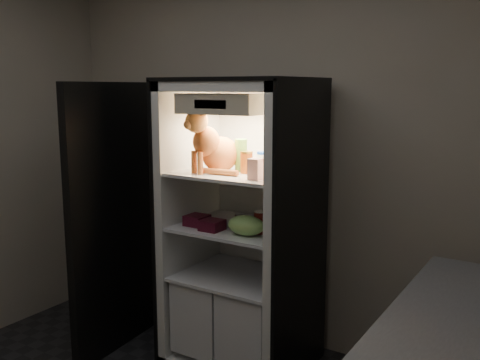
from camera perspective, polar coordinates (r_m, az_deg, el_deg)
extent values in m
plane|color=beige|center=(3.76, 3.74, 2.75)|extent=(3.60, 0.00, 3.60)
cube|color=white|center=(3.73, 2.71, -3.95)|extent=(0.85, 0.06, 1.85)
cube|color=white|center=(3.68, -5.14, -4.16)|extent=(0.06, 0.70, 1.85)
cube|color=white|center=(3.28, 5.96, -5.96)|extent=(0.06, 0.70, 1.85)
cube|color=white|center=(3.35, 0.08, 9.94)|extent=(0.85, 0.70, 0.06)
cube|color=white|center=(3.80, 0.08, -18.20)|extent=(0.85, 0.70, 0.06)
cube|color=black|center=(3.71, -5.65, -4.07)|extent=(0.02, 0.72, 1.87)
cube|color=black|center=(3.26, 6.62, -6.06)|extent=(0.02, 0.72, 1.87)
cube|color=black|center=(3.35, 0.08, 10.66)|extent=(0.90, 0.72, 0.02)
cube|color=white|center=(3.37, -0.19, 0.71)|extent=(0.73, 0.62, 0.02)
cube|color=white|center=(3.44, -0.19, -5.06)|extent=(0.73, 0.62, 0.02)
cube|color=white|center=(3.72, -2.52, -13.33)|extent=(0.34, 0.58, 0.48)
cube|color=white|center=(3.55, 2.28, -14.53)|extent=(0.34, 0.58, 0.48)
cube|color=white|center=(3.54, -0.18, -10.23)|extent=(0.73, 0.62, 0.02)
cube|color=beige|center=(3.15, -2.27, 8.11)|extent=(0.52, 0.18, 0.12)
cube|color=black|center=(3.08, -3.18, 8.07)|extent=(0.22, 0.01, 0.05)
cube|color=black|center=(3.77, -13.20, -4.05)|extent=(0.14, 0.87, 1.85)
cube|color=white|center=(3.84, -13.68, -9.65)|extent=(0.12, 0.64, 0.12)
cube|color=white|center=(3.71, -13.99, -2.34)|extent=(0.12, 0.64, 0.12)
ellipsoid|color=#BD4A18|center=(3.38, -2.10, 2.75)|extent=(0.29, 0.32, 0.22)
ellipsoid|color=#BD4A18|center=(3.31, -3.62, 4.07)|extent=(0.22, 0.21, 0.19)
sphere|color=#D46429|center=(3.26, -4.66, 6.23)|extent=(0.18, 0.18, 0.14)
sphere|color=#D46429|center=(3.23, -5.53, 5.90)|extent=(0.08, 0.08, 0.06)
cone|color=#D46429|center=(3.30, -4.93, 7.48)|extent=(0.07, 0.07, 0.06)
cone|color=#D46429|center=(3.23, -4.10, 7.44)|extent=(0.07, 0.07, 0.06)
cylinder|color=#BD4A18|center=(3.32, -4.92, 1.93)|extent=(0.04, 0.04, 0.14)
cylinder|color=#BD4A18|center=(3.26, -4.27, 1.80)|extent=(0.04, 0.04, 0.14)
cylinder|color=#BD4A18|center=(3.24, -2.26, 0.88)|extent=(0.26, 0.06, 0.04)
cylinder|color=green|center=(3.38, 0.10, 2.52)|extent=(0.08, 0.08, 0.19)
cylinder|color=green|center=(3.37, 0.10, 4.25)|extent=(0.08, 0.08, 0.02)
cylinder|color=white|center=(3.46, 2.49, 1.96)|extent=(0.08, 0.08, 0.10)
cylinder|color=blue|center=(3.46, 2.50, 2.91)|extent=(0.08, 0.08, 0.02)
cylinder|color=maroon|center=(3.30, 0.70, 1.79)|extent=(0.08, 0.08, 0.12)
cylinder|color=#B2882F|center=(3.29, 0.70, 2.97)|extent=(0.08, 0.08, 0.01)
cylinder|color=#9E2115|center=(3.28, 4.88, 2.34)|extent=(0.12, 0.12, 0.20)
cylinder|color=white|center=(3.27, 4.91, 4.19)|extent=(0.13, 0.13, 0.02)
cube|color=white|center=(3.07, 1.67, 1.16)|extent=(0.07, 0.07, 0.12)
cylinder|color=black|center=(3.41, 2.83, -4.09)|extent=(0.06, 0.06, 0.11)
cylinder|color=#B2B2B2|center=(3.40, 2.83, -3.19)|extent=(0.06, 0.06, 0.00)
cylinder|color=black|center=(3.31, 2.82, -4.48)|extent=(0.06, 0.06, 0.12)
cylinder|color=#B2B2B2|center=(3.29, 2.82, -3.48)|extent=(0.06, 0.06, 0.00)
cylinder|color=black|center=(3.25, 2.14, -4.57)|extent=(0.07, 0.07, 0.13)
cylinder|color=#B2B2B2|center=(3.23, 2.15, -3.40)|extent=(0.07, 0.07, 0.00)
cylinder|color=#533017|center=(3.43, -0.10, -4.29)|extent=(0.06, 0.06, 0.07)
cylinder|color=#B2B2B2|center=(3.42, -0.10, -3.63)|extent=(0.06, 0.06, 0.01)
ellipsoid|color=#77AF51|center=(3.21, 0.67, -4.86)|extent=(0.24, 0.17, 0.12)
cube|color=#500D20|center=(3.45, -4.61, -4.30)|extent=(0.13, 0.13, 0.07)
cube|color=#500D20|center=(3.33, -3.00, -4.83)|extent=(0.13, 0.13, 0.07)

